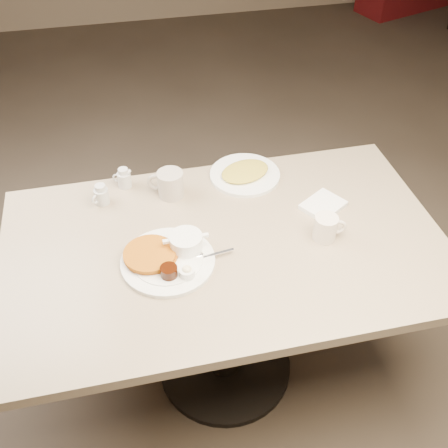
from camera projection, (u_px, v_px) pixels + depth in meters
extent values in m
cube|color=#4C3F33|center=(225.00, 368.00, 2.30)|extent=(7.00, 8.00, 0.02)
cube|color=tan|center=(225.00, 247.00, 1.81)|extent=(1.50, 0.90, 0.04)
cylinder|color=black|center=(225.00, 313.00, 2.04)|extent=(0.14, 0.14, 0.69)
cylinder|color=black|center=(225.00, 365.00, 2.29)|extent=(0.56, 0.56, 0.03)
cylinder|color=white|center=(168.00, 261.00, 1.72)|extent=(0.31, 0.31, 0.01)
cylinder|color=white|center=(168.00, 259.00, 1.71)|extent=(0.23, 0.23, 0.00)
cylinder|color=#BA620E|center=(151.00, 255.00, 1.72)|extent=(0.18, 0.18, 0.01)
cylinder|color=#BA620E|center=(150.00, 254.00, 1.71)|extent=(0.17, 0.17, 0.01)
cylinder|color=white|center=(186.00, 242.00, 1.73)|extent=(0.11, 0.11, 0.05)
cube|color=white|center=(166.00, 241.00, 1.71)|extent=(0.02, 0.01, 0.01)
cube|color=white|center=(205.00, 235.00, 1.73)|extent=(0.02, 0.01, 0.01)
ellipsoid|color=white|center=(182.00, 239.00, 1.73)|extent=(0.05, 0.05, 0.03)
ellipsoid|color=white|center=(191.00, 240.00, 1.72)|extent=(0.04, 0.04, 0.02)
cylinder|color=black|center=(169.00, 272.00, 1.65)|extent=(0.06, 0.06, 0.04)
cylinder|color=white|center=(187.00, 272.00, 1.65)|extent=(0.05, 0.05, 0.03)
ellipsoid|color=#FFEDB4|center=(187.00, 269.00, 1.64)|extent=(0.03, 0.03, 0.02)
cube|color=white|center=(216.00, 254.00, 1.73)|extent=(0.12, 0.03, 0.00)
ellipsoid|color=white|center=(198.00, 255.00, 1.73)|extent=(0.04, 0.03, 0.01)
cylinder|color=white|center=(325.00, 228.00, 1.78)|extent=(0.09, 0.09, 0.09)
cylinder|color=#2C2521|center=(327.00, 219.00, 1.76)|extent=(0.07, 0.07, 0.01)
torus|color=white|center=(338.00, 227.00, 1.79)|extent=(0.06, 0.02, 0.06)
cube|color=white|center=(323.00, 205.00, 1.93)|extent=(0.19, 0.18, 0.02)
cylinder|color=#BCB1A3|center=(171.00, 184.00, 1.95)|extent=(0.13, 0.13, 0.10)
torus|color=#BCB1A3|center=(157.00, 182.00, 1.96)|extent=(0.07, 0.04, 0.07)
cylinder|color=silver|center=(102.00, 196.00, 1.93)|extent=(0.07, 0.07, 0.06)
cylinder|color=silver|center=(100.00, 188.00, 1.90)|extent=(0.05, 0.05, 0.02)
cone|color=silver|center=(104.00, 186.00, 1.92)|extent=(0.03, 0.03, 0.02)
torus|color=silver|center=(96.00, 199.00, 1.91)|extent=(0.03, 0.03, 0.04)
cylinder|color=silver|center=(124.00, 180.00, 2.00)|extent=(0.06, 0.06, 0.06)
cylinder|color=silver|center=(123.00, 171.00, 1.98)|extent=(0.04, 0.04, 0.02)
cone|color=silver|center=(128.00, 173.00, 1.98)|extent=(0.02, 0.02, 0.02)
torus|color=silver|center=(117.00, 178.00, 2.00)|extent=(0.04, 0.02, 0.04)
cylinder|color=white|center=(245.00, 175.00, 2.07)|extent=(0.36, 0.36, 0.01)
ellipsoid|color=gold|center=(245.00, 171.00, 2.05)|extent=(0.24, 0.20, 0.02)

